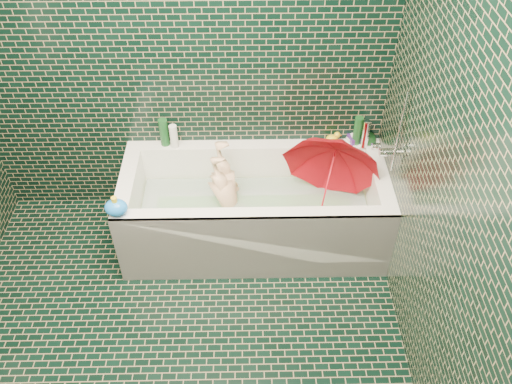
{
  "coord_description": "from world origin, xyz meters",
  "views": [
    {
      "loc": [
        0.41,
        -1.52,
        2.8
      ],
      "look_at": [
        0.46,
        0.82,
        0.6
      ],
      "focal_mm": 38.0,
      "sensor_mm": 36.0,
      "label": 1
    }
  ],
  "objects_px": {
    "child": "(229,201)",
    "rubber_duck": "(333,138)",
    "bathtub": "(254,216)",
    "umbrella": "(328,181)",
    "bath_toy": "(116,207)"
  },
  "relations": [
    {
      "from": "child",
      "to": "rubber_duck",
      "type": "distance_m",
      "value": 0.81
    },
    {
      "from": "bathtub",
      "to": "umbrella",
      "type": "bearing_deg",
      "value": -4.49
    },
    {
      "from": "bath_toy",
      "to": "rubber_duck",
      "type": "bearing_deg",
      "value": 36.24
    },
    {
      "from": "bathtub",
      "to": "rubber_duck",
      "type": "xyz_separation_m",
      "value": [
        0.53,
        0.34,
        0.38
      ]
    },
    {
      "from": "child",
      "to": "bath_toy",
      "type": "bearing_deg",
      "value": -48.81
    },
    {
      "from": "bathtub",
      "to": "rubber_duck",
      "type": "relative_size",
      "value": 16.13
    },
    {
      "from": "umbrella",
      "to": "rubber_duck",
      "type": "xyz_separation_m",
      "value": [
        0.07,
        0.38,
        0.04
      ]
    },
    {
      "from": "bathtub",
      "to": "rubber_duck",
      "type": "bearing_deg",
      "value": 32.93
    },
    {
      "from": "umbrella",
      "to": "rubber_duck",
      "type": "height_order",
      "value": "umbrella"
    },
    {
      "from": "rubber_duck",
      "to": "bath_toy",
      "type": "xyz_separation_m",
      "value": [
        -1.33,
        -0.65,
        0.02
      ]
    },
    {
      "from": "bathtub",
      "to": "umbrella",
      "type": "height_order",
      "value": "umbrella"
    },
    {
      "from": "child",
      "to": "umbrella",
      "type": "bearing_deg",
      "value": 94.52
    },
    {
      "from": "child",
      "to": "bathtub",
      "type": "bearing_deg",
      "value": 86.31
    },
    {
      "from": "bathtub",
      "to": "umbrella",
      "type": "distance_m",
      "value": 0.57
    },
    {
      "from": "umbrella",
      "to": "bath_toy",
      "type": "relative_size",
      "value": 3.98
    }
  ]
}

